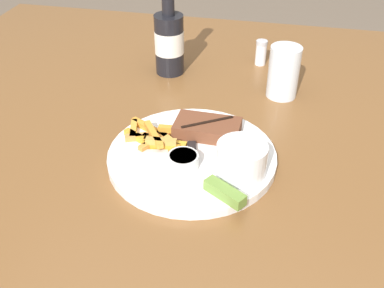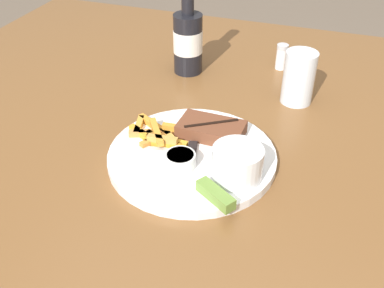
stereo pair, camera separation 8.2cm
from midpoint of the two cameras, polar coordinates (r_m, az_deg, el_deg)
name	(u,v)px [view 2 (the right image)]	position (r m, az deg, el deg)	size (l,w,h in m)	color
dining_table	(192,182)	(0.88, 2.68, -4.98)	(1.56, 1.49, 0.72)	brown
dinner_plate	(192,157)	(0.84, 2.80, -1.70)	(0.32, 0.32, 0.02)	white
steak_portion	(211,129)	(0.88, 5.15, 1.79)	(0.13, 0.08, 0.03)	brown
fries_pile	(157,134)	(0.87, -1.77, 1.15)	(0.13, 0.10, 0.02)	orange
coleslaw_cup	(237,162)	(0.77, 8.87, -2.35)	(0.09, 0.09, 0.06)	white
dipping_sauce_cup	(180,160)	(0.79, 1.47, -2.11)	(0.06, 0.06, 0.03)	silver
pickle_spear	(216,195)	(0.74, 6.24, -6.56)	(0.08, 0.06, 0.02)	olive
fork_utensil	(148,149)	(0.84, -2.85, -0.70)	(0.13, 0.04, 0.00)	#B7B7BC
knife_utensil	(195,139)	(0.87, 3.13, 0.59)	(0.06, 0.16, 0.01)	#B7B7BC
beer_bottle	(188,40)	(1.13, 1.62, 13.05)	(0.07, 0.07, 0.24)	black
drinking_glass	(299,78)	(1.04, 15.67, 8.06)	(0.07, 0.07, 0.12)	silver
salt_shaker	(282,57)	(1.19, 13.30, 10.70)	(0.03, 0.03, 0.07)	white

